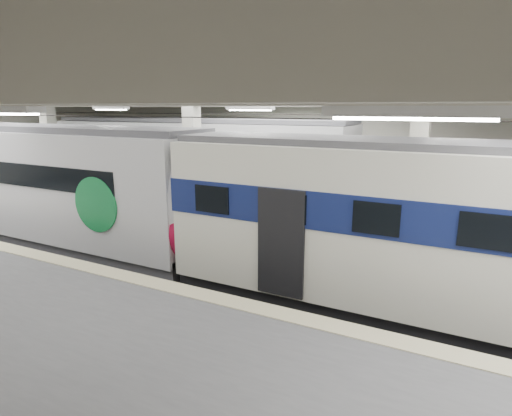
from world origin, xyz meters
The scene contains 4 objects.
station_hall centered at (0.00, -1.74, 3.24)m, with size 36.00×24.00×5.75m.
modern_emu centered at (-5.64, 0.00, 2.14)m, with size 13.44×2.78×4.35m.
older_rer centered at (5.82, 0.00, 2.24)m, with size 12.86×2.84×4.27m.
far_train centered at (-4.66, 5.50, 2.33)m, with size 14.17×3.07×4.51m.
Camera 1 is at (6.59, -10.16, 4.99)m, focal length 30.00 mm.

